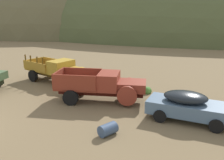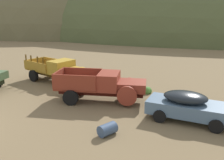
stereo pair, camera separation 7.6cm
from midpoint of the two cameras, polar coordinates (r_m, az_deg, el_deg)
hill_center at (r=88.58m, az=-5.93°, el=12.05°), size 71.08×82.64×51.32m
hill_far_right at (r=66.07m, az=13.24°, el=10.50°), size 104.59×51.94×37.18m
truck_mustard at (r=19.75m, az=-11.98°, el=2.16°), size 6.24×3.59×2.16m
truck_rust_red at (r=15.33m, az=-1.29°, el=-1.36°), size 5.95×3.19×1.91m
car_chalk_blue at (r=13.26m, az=18.70°, el=-5.96°), size 4.72×2.21×1.57m
oil_drum_foreground at (r=11.42m, az=-0.89°, el=-11.62°), size 0.89×1.02×0.56m
bush_back_edge at (r=17.23m, az=8.36°, el=-2.57°), size 0.72×0.69×0.62m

